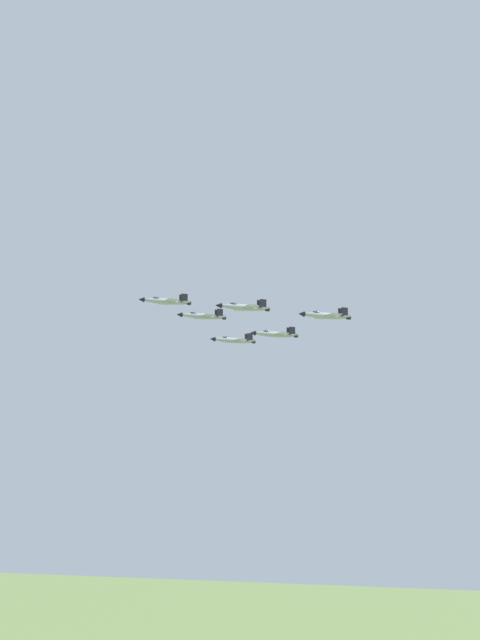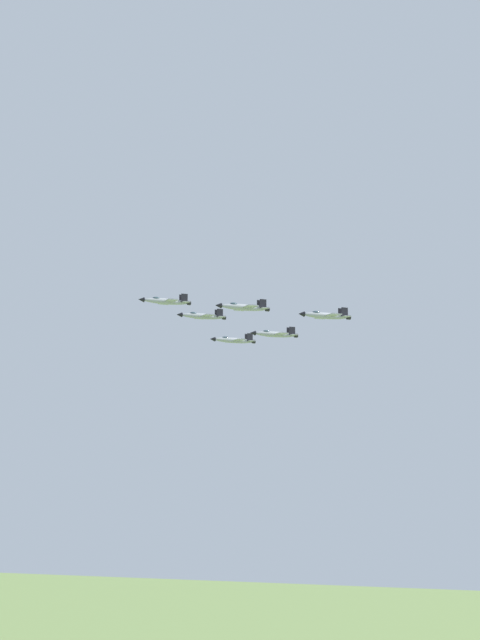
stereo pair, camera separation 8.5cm
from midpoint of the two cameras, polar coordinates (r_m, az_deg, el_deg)
The scene contains 6 objects.
jet_lead at distance 225.01m, azimuth -4.90°, elevation 1.25°, with size 10.52×12.30×3.02m.
jet_left_wingman at distance 218.34m, azimuth 0.25°, elevation 0.85°, with size 11.18×12.82×3.17m.
jet_right_wingman at distance 243.06m, azimuth -2.49°, elevation 0.26°, with size 10.93×12.71×3.12m.
jet_left_outer at distance 213.48m, azimuth 5.69°, elevation 0.30°, with size 10.81×12.53×3.08m.
jet_right_outer at distance 261.07m, azimuth -0.41°, elevation -1.34°, with size 11.43×12.72×3.18m.
jet_slot_rear at distance 236.72m, azimuth 2.34°, elevation -0.94°, with size 10.70×12.45×3.06m.
Camera 2 is at (-214.61, -72.95, 120.69)m, focal length 48.50 mm.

